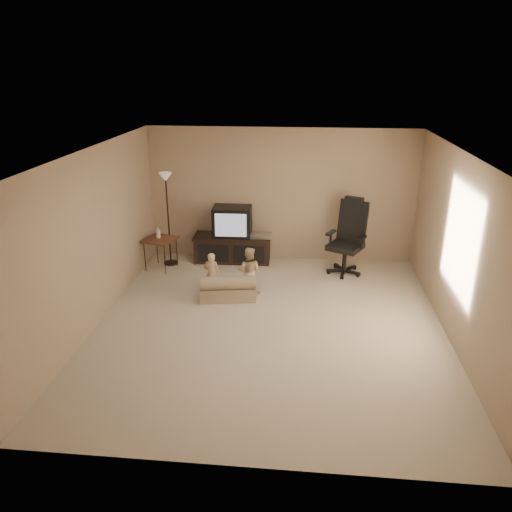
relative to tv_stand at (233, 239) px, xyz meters
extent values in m
plane|color=#B6A791|center=(0.89, -2.49, -0.44)|extent=(5.50, 5.50, 0.00)
plane|color=white|center=(0.89, -2.49, 2.06)|extent=(5.50, 5.50, 0.00)
plane|color=tan|center=(0.89, 0.26, 0.81)|extent=(5.00, 0.00, 5.00)
plane|color=tan|center=(0.89, -5.24, 0.81)|extent=(5.00, 0.00, 5.00)
plane|color=tan|center=(-1.61, -2.49, 0.81)|extent=(0.00, 5.50, 5.50)
plane|color=tan|center=(3.39, -2.49, 0.81)|extent=(0.00, 5.50, 5.50)
cube|color=black|center=(-0.01, 0.00, -0.21)|extent=(1.43, 0.54, 0.46)
cube|color=black|center=(-0.01, 0.00, 0.04)|extent=(1.48, 0.58, 0.04)
cube|color=black|center=(-0.34, -0.27, -0.21)|extent=(0.59, 0.03, 0.35)
cube|color=black|center=(0.33, -0.25, -0.21)|extent=(0.59, 0.03, 0.35)
cube|color=black|center=(-0.01, 0.02, 0.34)|extent=(0.72, 0.53, 0.56)
cube|color=white|center=(0.00, -0.24, 0.34)|extent=(0.58, 0.02, 0.44)
cube|color=#B6B6B8|center=(0.55, -0.04, 0.10)|extent=(0.41, 0.29, 0.06)
cylinder|color=black|center=(2.09, -0.43, -0.17)|extent=(0.08, 0.08, 0.43)
cube|color=black|center=(2.09, -0.43, 0.08)|extent=(0.73, 0.73, 0.10)
cube|color=black|center=(2.21, -0.20, 0.48)|extent=(0.55, 0.41, 0.76)
cube|color=black|center=(2.21, -0.20, 0.84)|extent=(0.34, 0.25, 0.17)
cube|color=black|center=(1.83, -0.30, 0.28)|extent=(0.21, 0.30, 0.04)
cube|color=black|center=(2.35, -0.57, 0.28)|extent=(0.21, 0.30, 0.04)
cube|color=brown|center=(-1.26, -0.54, 0.13)|extent=(0.65, 0.65, 0.03)
cylinder|color=black|center=(-1.52, -0.69, -0.16)|extent=(0.01, 0.01, 0.58)
cylinder|color=black|center=(-1.11, -0.80, -0.16)|extent=(0.01, 0.01, 0.58)
cylinder|color=black|center=(-1.41, -0.28, -0.16)|extent=(0.01, 0.01, 0.58)
cylinder|color=black|center=(-1.00, -0.39, -0.16)|extent=(0.01, 0.01, 0.58)
cylinder|color=silver|center=(-1.30, -0.49, 0.22)|extent=(0.07, 0.07, 0.15)
cone|color=beige|center=(-1.30, -0.49, 0.32)|extent=(0.06, 0.06, 0.05)
cylinder|color=black|center=(-1.16, -0.28, -0.43)|extent=(0.27, 0.27, 0.03)
cylinder|color=black|center=(-1.16, -0.28, 0.39)|extent=(0.03, 0.03, 1.65)
cone|color=beige|center=(-1.16, -0.28, 1.22)|extent=(0.23, 0.23, 0.16)
cube|color=tan|center=(0.15, -1.63, -0.33)|extent=(0.96, 0.63, 0.23)
cylinder|color=tan|center=(0.17, -1.78, -0.12)|extent=(0.89, 0.36, 0.21)
imported|color=#D7B086|center=(-0.13, -1.53, -0.08)|extent=(0.27, 0.20, 0.72)
imported|color=#D7B086|center=(0.47, -1.45, -0.04)|extent=(0.41, 0.25, 0.81)
camera|label=1|loc=(1.34, -8.89, 3.12)|focal=35.00mm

